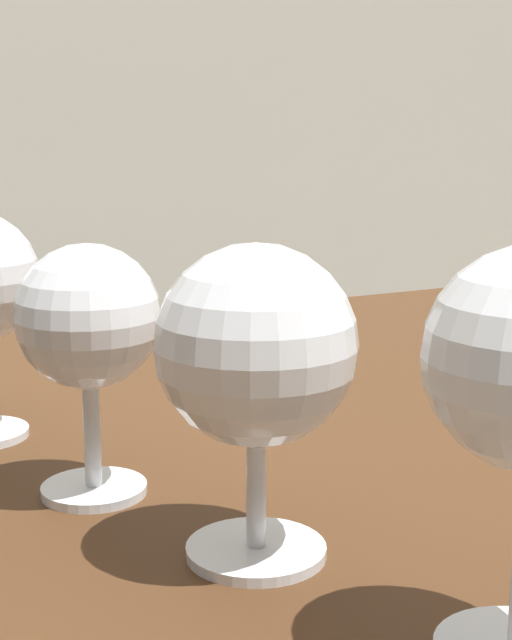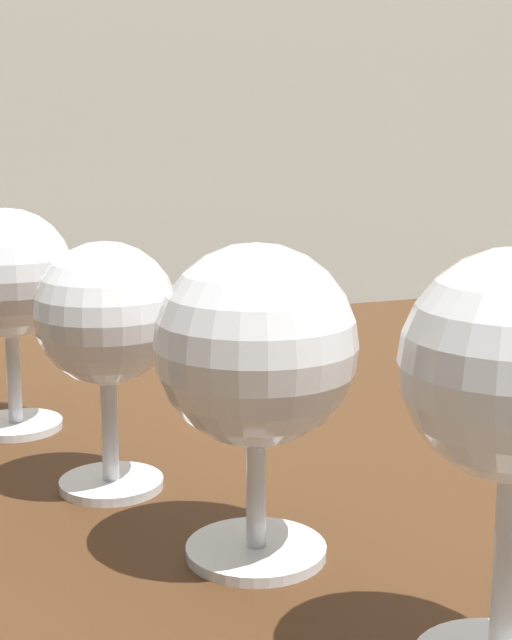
# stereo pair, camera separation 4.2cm
# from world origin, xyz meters

# --- Properties ---
(dining_table) EXTENTS (1.39, 0.78, 0.74)m
(dining_table) POSITION_xyz_m (0.00, 0.00, 0.65)
(dining_table) COLOR #472B16
(dining_table) RESTS_ON ground_plane
(wine_glass_amber) EXTENTS (0.09, 0.09, 0.14)m
(wine_glass_amber) POSITION_xyz_m (-0.08, -0.15, 0.84)
(wine_glass_amber) COLOR white
(wine_glass_amber) RESTS_ON dining_table
(wine_glass_white) EXTENTS (0.08, 0.08, 0.13)m
(wine_glass_white) POSITION_xyz_m (-0.12, -0.04, 0.84)
(wine_glass_white) COLOR white
(wine_glass_white) RESTS_ON dining_table
(wine_glass_cabernet) EXTENTS (0.08, 0.08, 0.14)m
(wine_glass_cabernet) POSITION_xyz_m (-0.16, 0.08, 0.84)
(wine_glass_cabernet) COLOR white
(wine_glass_cabernet) RESTS_ON dining_table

